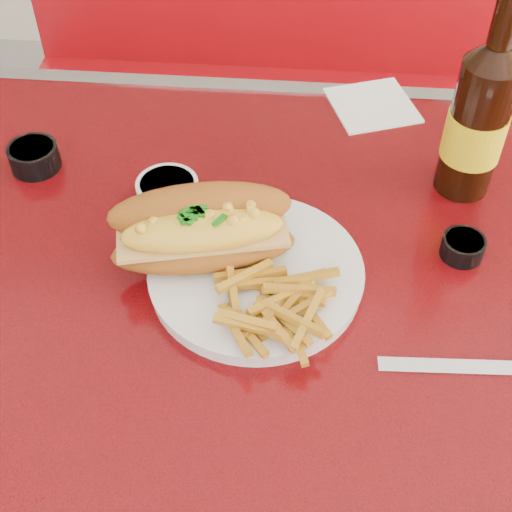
# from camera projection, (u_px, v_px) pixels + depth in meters

# --- Properties ---
(diner_table) EXTENTS (1.23, 0.83, 0.77)m
(diner_table) POSITION_uv_depth(u_px,v_px,m) (253.00, 363.00, 0.94)
(diner_table) COLOR #B60B11
(diner_table) RESTS_ON ground
(booth_bench_far) EXTENTS (1.20, 0.51, 0.90)m
(booth_bench_far) POSITION_uv_depth(u_px,v_px,m) (283.00, 161.00, 1.73)
(booth_bench_far) COLOR #9F0A12
(booth_bench_far) RESTS_ON ground
(dinner_plate) EXTENTS (0.29, 0.29, 0.02)m
(dinner_plate) POSITION_uv_depth(u_px,v_px,m) (256.00, 274.00, 0.82)
(dinner_plate) COLOR silver
(dinner_plate) RESTS_ON diner_table
(mac_hoagie) EXTENTS (0.23, 0.15, 0.09)m
(mac_hoagie) POSITION_uv_depth(u_px,v_px,m) (202.00, 229.00, 0.80)
(mac_hoagie) COLOR #A35A1A
(mac_hoagie) RESTS_ON dinner_plate
(fries_pile) EXTENTS (0.12, 0.12, 0.03)m
(fries_pile) POSITION_uv_depth(u_px,v_px,m) (268.00, 301.00, 0.76)
(fries_pile) COLOR gold
(fries_pile) RESTS_ON dinner_plate
(fork) EXTENTS (0.08, 0.12, 0.00)m
(fork) POSITION_uv_depth(u_px,v_px,m) (261.00, 267.00, 0.82)
(fork) COLOR silver
(fork) RESTS_ON dinner_plate
(gravy_ramekin) EXTENTS (0.10, 0.10, 0.04)m
(gravy_ramekin) POSITION_uv_depth(u_px,v_px,m) (168.00, 195.00, 0.89)
(gravy_ramekin) COLOR silver
(gravy_ramekin) RESTS_ON diner_table
(sauce_cup_left) EXTENTS (0.08, 0.08, 0.03)m
(sauce_cup_left) POSITION_uv_depth(u_px,v_px,m) (34.00, 156.00, 0.95)
(sauce_cup_left) COLOR black
(sauce_cup_left) RESTS_ON diner_table
(sauce_cup_right) EXTENTS (0.06, 0.06, 0.03)m
(sauce_cup_right) POSITION_uv_depth(u_px,v_px,m) (463.00, 246.00, 0.85)
(sauce_cup_right) COLOR black
(sauce_cup_right) RESTS_ON diner_table
(beer_bottle) EXTENTS (0.09, 0.09, 0.29)m
(beer_bottle) POSITION_uv_depth(u_px,v_px,m) (479.00, 117.00, 0.86)
(beer_bottle) COLOR black
(beer_bottle) RESTS_ON diner_table
(knife) EXTENTS (0.23, 0.03, 0.01)m
(knife) POSITION_uv_depth(u_px,v_px,m) (508.00, 368.00, 0.74)
(knife) COLOR silver
(knife) RESTS_ON diner_table
(paper_napkin) EXTENTS (0.15, 0.15, 0.00)m
(paper_napkin) POSITION_uv_depth(u_px,v_px,m) (372.00, 105.00, 1.06)
(paper_napkin) COLOR white
(paper_napkin) RESTS_ON diner_table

